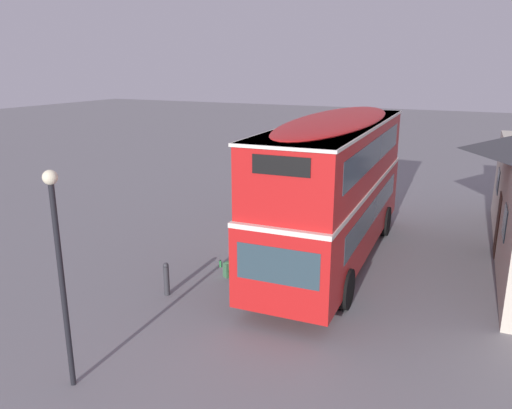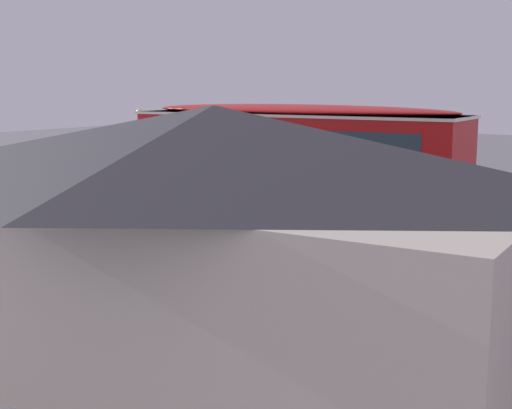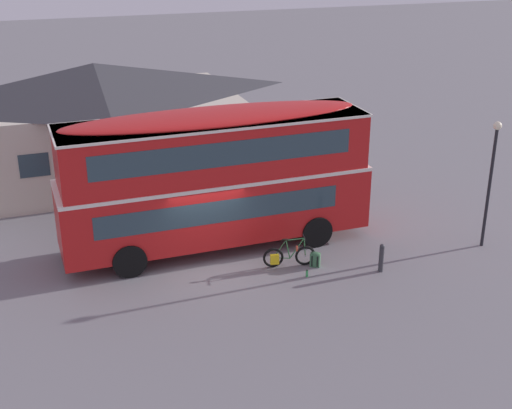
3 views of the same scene
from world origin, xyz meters
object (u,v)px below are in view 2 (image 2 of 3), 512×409
(touring_bicycle, at_px, (281,231))
(kerb_bollard, at_px, (237,214))
(backpack_on_ground, at_px, (264,230))
(double_decker_bus, at_px, (295,176))
(water_bottle_green_metal, at_px, (285,233))
(street_lamp, at_px, (141,151))

(touring_bicycle, xyz_separation_m, kerb_bollard, (2.75, -1.21, 0.13))
(backpack_on_ground, bearing_deg, double_decker_bus, 137.75)
(backpack_on_ground, height_order, water_bottle_green_metal, backpack_on_ground)
(double_decker_bus, height_order, backpack_on_ground, double_decker_bus)
(touring_bicycle, bearing_deg, street_lamp, -4.36)
(double_decker_bus, bearing_deg, street_lamp, -17.24)
(street_lamp, relative_size, kerb_bollard, 4.58)
(double_decker_bus, xyz_separation_m, street_lamp, (8.77, -2.72, 0.12))
(touring_bicycle, distance_m, water_bottle_green_metal, 0.95)
(touring_bicycle, relative_size, backpack_on_ground, 3.44)
(double_decker_bus, bearing_deg, water_bottle_green_metal, -54.55)
(backpack_on_ground, bearing_deg, touring_bicycle, 164.37)
(street_lamp, xyz_separation_m, kerb_bollard, (-4.22, -0.68, -2.26))
(backpack_on_ground, distance_m, water_bottle_green_metal, 0.81)
(touring_bicycle, bearing_deg, double_decker_bus, 129.58)
(water_bottle_green_metal, bearing_deg, double_decker_bus, 125.45)
(double_decker_bus, xyz_separation_m, kerb_bollard, (4.56, -3.40, -2.15))
(backpack_on_ground, xyz_separation_m, street_lamp, (6.09, -0.29, 2.50))
(backpack_on_ground, height_order, kerb_bollard, kerb_bollard)
(water_bottle_green_metal, bearing_deg, backpack_on_ground, 49.45)
(kerb_bollard, bearing_deg, backpack_on_ground, 152.72)
(double_decker_bus, distance_m, kerb_bollard, 6.08)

